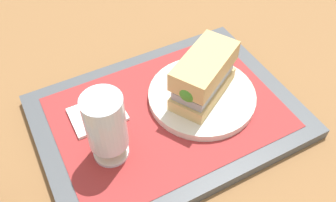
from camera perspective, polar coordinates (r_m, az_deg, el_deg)
name	(u,v)px	position (r m, az deg, el deg)	size (l,w,h in m)	color
ground_plane	(168,120)	(0.64, 0.00, -2.96)	(3.00, 3.00, 0.00)	olive
tray	(168,116)	(0.64, 0.00, -2.40)	(0.44, 0.32, 0.02)	#4C5156
placemat	(168,112)	(0.63, 0.00, -1.78)	(0.38, 0.27, 0.00)	#9E2D2D
plate	(203,97)	(0.64, 5.45, 0.67)	(0.19, 0.19, 0.01)	silver
sandwich	(204,78)	(0.61, 5.64, 3.66)	(0.14, 0.12, 0.08)	tan
beer_glass	(106,126)	(0.53, -9.70, -3.96)	(0.06, 0.06, 0.12)	silver
napkin_folded	(97,114)	(0.63, -11.03, -2.06)	(0.09, 0.07, 0.01)	white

